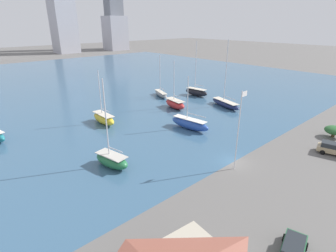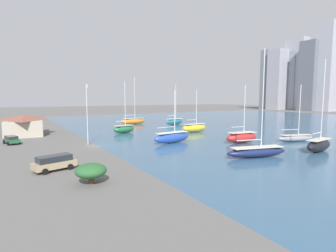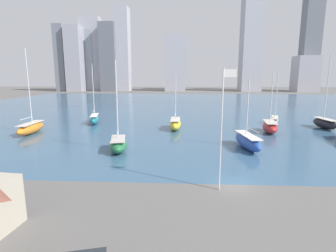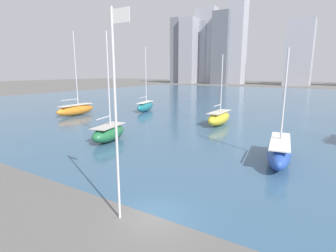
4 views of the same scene
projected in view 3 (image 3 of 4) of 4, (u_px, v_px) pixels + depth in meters
name	position (u px, v px, depth m)	size (l,w,h in m)	color
ground_plane	(234.00, 185.00, 26.78)	(500.00, 500.00, 0.00)	#605E5B
harbor_water	(197.00, 107.00, 95.44)	(180.00, 140.00, 0.00)	#385B7A
flag_pole	(222.00, 126.00, 24.45)	(1.24, 0.14, 11.69)	silver
distant_city_skyline	(177.00, 53.00, 190.03)	(189.02, 23.31, 72.26)	slate
sailboat_blue	(247.00, 141.00, 39.96)	(3.25, 9.01, 10.57)	#284CA8
sailboat_black	(325.00, 123.00, 55.18)	(3.11, 7.62, 15.32)	black
sailboat_teal	(95.00, 119.00, 61.15)	(3.53, 7.76, 13.70)	#1E757F
sailboat_red	(270.00, 127.00, 51.32)	(3.56, 7.41, 11.58)	#B72828
sailboat_yellow	(175.00, 124.00, 54.44)	(2.36, 7.47, 11.12)	yellow
sailboat_green	(118.00, 144.00, 38.39)	(3.70, 6.49, 13.12)	#236B3D
sailboat_gray	(275.00, 120.00, 61.84)	(4.37, 8.27, 11.74)	gray
sailboat_orange	(31.00, 128.00, 50.43)	(2.58, 8.94, 16.08)	orange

